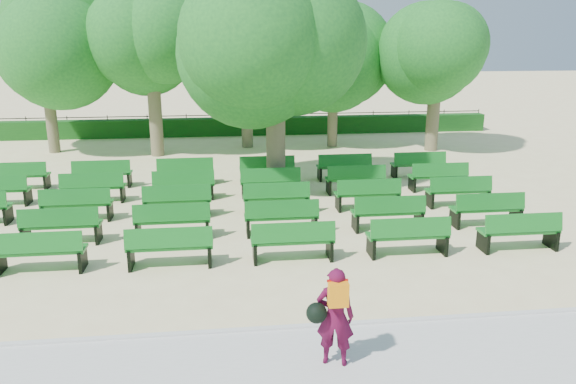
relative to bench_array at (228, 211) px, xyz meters
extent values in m
plane|color=beige|center=(1.08, -0.65, -0.10)|extent=(120.00, 120.00, 0.00)
cube|color=silver|center=(1.08, -8.05, -0.07)|extent=(30.00, 2.20, 0.06)
cube|color=silver|center=(1.08, -6.90, -0.05)|extent=(30.00, 0.12, 0.10)
cube|color=#144D15|center=(1.08, 13.35, 0.35)|extent=(26.00, 0.70, 0.90)
cube|color=#136F1F|center=(0.00, 0.02, 0.39)|extent=(1.95, 0.55, 0.07)
cube|color=#136F1F|center=(0.00, -0.21, 0.66)|extent=(1.95, 0.16, 0.46)
cylinder|color=brown|center=(1.63, 2.16, 1.61)|extent=(0.63, 0.63, 3.43)
ellipsoid|color=#1F7424|center=(1.63, 2.16, 4.67)|extent=(4.89, 4.89, 4.40)
imported|color=#4C0A2A|center=(1.55, -8.07, 0.78)|extent=(0.69, 0.55, 1.64)
cube|color=orange|center=(1.55, -8.26, 1.25)|extent=(0.31, 0.15, 0.38)
sphere|color=black|center=(1.25, -8.12, 0.89)|extent=(0.33, 0.33, 0.33)
camera|label=1|loc=(-0.13, -15.86, 5.08)|focal=35.00mm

